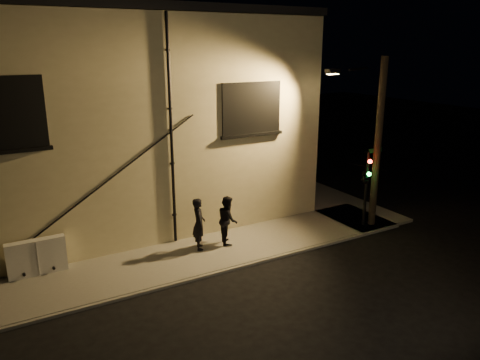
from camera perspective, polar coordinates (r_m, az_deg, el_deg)
ground at (r=16.65m, az=1.91°, el=-10.12°), size 90.00×90.00×0.00m
sidewalk at (r=20.68m, az=-1.61°, el=-4.54°), size 21.00×16.00×0.12m
building at (r=22.41m, az=-17.12°, el=7.85°), size 16.20×12.23×8.80m
utility_cabinet at (r=16.79m, az=-23.53°, el=-8.61°), size 1.83×0.31×1.20m
pedestrian_a at (r=17.19m, az=-5.04°, el=-5.33°), size 0.65×0.81×1.94m
pedestrian_b at (r=17.65m, az=-1.50°, el=-4.86°), size 0.96×1.08×1.84m
traffic_signal at (r=19.47m, az=15.05°, el=0.46°), size 1.33×1.90×3.23m
streetlamp_pole at (r=19.54m, az=16.14°, el=4.74°), size 2.02×1.39×6.96m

